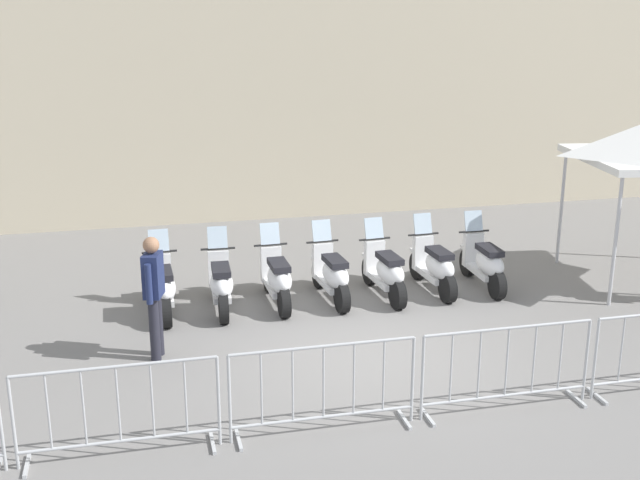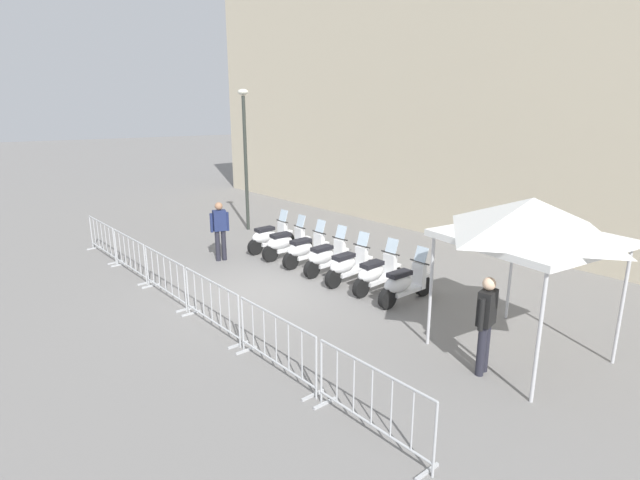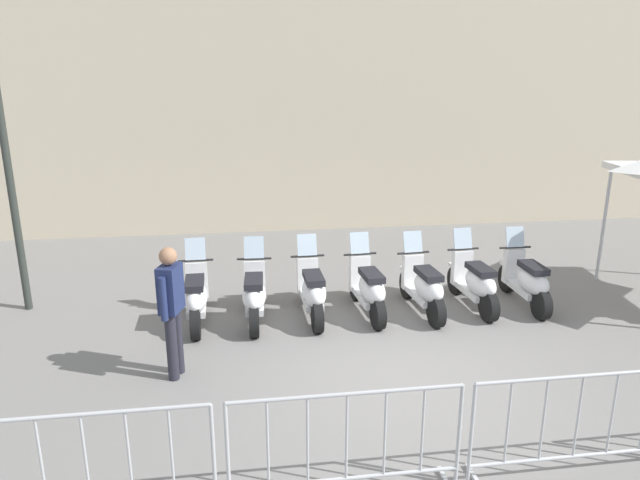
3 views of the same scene
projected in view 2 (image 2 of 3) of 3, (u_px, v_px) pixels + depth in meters
ground_plane at (262, 291)px, 12.28m from camera, size 120.00×120.00×0.00m
building_facade at (480, 84)px, 16.45m from camera, size 28.04×6.58×10.12m
motorcycle_0 at (269, 237)px, 15.49m from camera, size 0.65×1.72×1.24m
motorcycle_1 at (286, 243)px, 14.80m from camera, size 0.57×1.73×1.24m
motorcycle_2 at (306, 250)px, 14.14m from camera, size 0.65×1.72×1.24m
motorcycle_3 at (326, 257)px, 13.47m from camera, size 0.69×1.71×1.24m
motorcycle_4 at (348, 266)px, 12.77m from camera, size 0.70×1.71×1.24m
motorcycle_5 at (376, 274)px, 12.16m from camera, size 0.68×1.71×1.24m
motorcycle_6 at (404, 284)px, 11.48m from camera, size 0.61×1.72×1.24m
barrier_segment_0 at (102, 239)px, 15.02m from camera, size 2.12×0.73×1.07m
barrier_segment_1 at (130, 256)px, 13.38m from camera, size 2.12×0.73×1.07m
barrier_segment_2 at (165, 277)px, 11.74m from camera, size 2.12×0.73×1.07m
barrier_segment_3 at (212, 305)px, 10.10m from camera, size 2.12×0.73×1.07m
barrier_segment_4 at (276, 344)px, 8.46m from camera, size 2.12×0.73×1.07m
barrier_segment_5 at (372, 402)px, 6.83m from camera, size 2.12×0.73×1.07m
street_lamp at (245, 145)px, 17.52m from camera, size 0.36×0.36×4.92m
officer_near_row_end at (486, 320)px, 8.32m from camera, size 0.33×0.52×1.73m
officer_mid_plaza at (220, 228)px, 14.46m from camera, size 0.27×0.55×1.73m
canopy_tent at (531, 220)px, 8.60m from camera, size 2.53×2.53×2.91m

